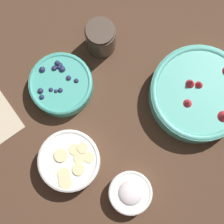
{
  "coord_description": "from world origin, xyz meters",
  "views": [
    {
      "loc": [
        -0.19,
        0.16,
        0.97
      ],
      "look_at": [
        -0.09,
        0.02,
        0.05
      ],
      "focal_mm": 60.0,
      "sensor_mm": 36.0,
      "label": 1
    }
  ],
  "objects_px": {
    "bowl_bananas": "(70,161)",
    "bowl_strawberries": "(199,94)",
    "bowl_cream": "(130,193)",
    "jar_chocolate": "(101,38)",
    "bowl_blueberries": "(61,85)"
  },
  "relations": [
    {
      "from": "bowl_blueberries",
      "to": "jar_chocolate",
      "type": "distance_m",
      "value": 0.16
    },
    {
      "from": "bowl_blueberries",
      "to": "bowl_cream",
      "type": "relative_size",
      "value": 1.53
    },
    {
      "from": "bowl_strawberries",
      "to": "jar_chocolate",
      "type": "relative_size",
      "value": 2.47
    },
    {
      "from": "bowl_strawberries",
      "to": "jar_chocolate",
      "type": "xyz_separation_m",
      "value": [
        0.29,
        0.03,
        0.01
      ]
    },
    {
      "from": "bowl_blueberries",
      "to": "bowl_bananas",
      "type": "distance_m",
      "value": 0.2
    },
    {
      "from": "bowl_bananas",
      "to": "jar_chocolate",
      "type": "xyz_separation_m",
      "value": [
        0.13,
        -0.3,
        0.01
      ]
    },
    {
      "from": "bowl_strawberries",
      "to": "bowl_cream",
      "type": "relative_size",
      "value": 2.34
    },
    {
      "from": "bowl_blueberries",
      "to": "jar_chocolate",
      "type": "relative_size",
      "value": 1.62
    },
    {
      "from": "bowl_bananas",
      "to": "jar_chocolate",
      "type": "height_order",
      "value": "jar_chocolate"
    },
    {
      "from": "bowl_blueberries",
      "to": "bowl_cream",
      "type": "height_order",
      "value": "bowl_blueberries"
    },
    {
      "from": "bowl_bananas",
      "to": "bowl_strawberries",
      "type": "bearing_deg",
      "value": -115.7
    },
    {
      "from": "bowl_bananas",
      "to": "bowl_cream",
      "type": "height_order",
      "value": "bowl_bananas"
    },
    {
      "from": "bowl_strawberries",
      "to": "bowl_bananas",
      "type": "distance_m",
      "value": 0.37
    },
    {
      "from": "bowl_strawberries",
      "to": "bowl_cream",
      "type": "bearing_deg",
      "value": 91.25
    },
    {
      "from": "bowl_cream",
      "to": "jar_chocolate",
      "type": "xyz_separation_m",
      "value": [
        0.3,
        -0.27,
        0.02
      ]
    }
  ]
}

